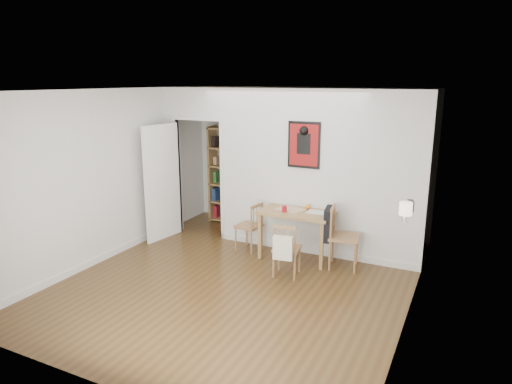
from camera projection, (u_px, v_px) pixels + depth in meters
The scene contains 15 objects.
ground at pixel (241, 279), 6.42m from camera, with size 5.20×5.20×0.00m, color #4C3518.
room_shell at pixel (286, 172), 7.24m from camera, with size 5.20×5.20×5.20m.
dining_table at pixel (297, 216), 7.05m from camera, with size 1.12×0.71×0.76m.
chair_left at pixel (249, 226), 7.42m from camera, with size 0.46×0.46×0.80m.
chair_right at pixel (343, 236), 6.70m from camera, with size 0.60×0.54×0.94m.
chair_front at pixel (287, 249), 6.45m from camera, with size 0.45×0.49×0.79m.
bookshelf at pixel (229, 176), 8.79m from camera, with size 0.79×0.31×1.87m.
fireplace at pixel (407, 257), 5.58m from camera, with size 0.45×1.25×1.16m.
red_glass at pixel (284, 209), 6.95m from camera, with size 0.07×0.07×0.10m, color maroon.
orange_fruit at pixel (308, 207), 7.09m from camera, with size 0.08×0.08×0.08m, color orange.
placemat at pixel (290, 209), 7.09m from camera, with size 0.41×0.31×0.00m, color beige.
notebook at pixel (317, 212), 6.92m from camera, with size 0.27×0.20×0.01m, color silver.
mantel_lamp at pixel (406, 210), 5.13m from camera, with size 0.15×0.15×0.23m.
ceramic_jar_a at pixel (410, 207), 5.55m from camera, with size 0.11×0.11×0.13m, color black.
ceramic_jar_b at pixel (410, 204), 5.73m from camera, with size 0.08×0.08×0.10m, color black.
Camera 1 is at (2.78, -5.25, 2.73)m, focal length 32.00 mm.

